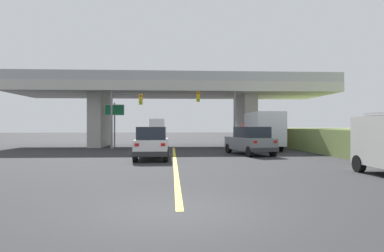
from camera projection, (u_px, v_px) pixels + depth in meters
The scene contains 10 objects.
ground at pixel (173, 146), 35.90m from camera, with size 160.00×160.00×0.00m, color #2B2B2D.
overpass_bridge at pixel (173, 97), 35.90m from camera, with size 31.56×9.45×7.08m.
lane_divider_stripe at pixel (175, 161), 20.75m from camera, with size 0.20×24.83×0.01m, color yellow.
suv_lead at pixel (152, 143), 21.55m from camera, with size 2.00×4.77×2.02m.
suv_crossing at pixel (250, 141), 24.99m from camera, with size 3.02×5.07×2.02m.
box_truck at pixel (262, 130), 30.40m from camera, with size 2.33×7.17×3.24m.
traffic_signal_nearside at pixel (222, 107), 31.77m from camera, with size 3.59×0.36×5.87m.
traffic_signal_farside at pixel (122, 110), 31.22m from camera, with size 2.85×0.36×5.48m.
highway_sign at pixel (114, 114), 33.18m from camera, with size 1.85×0.17×4.29m.
semi_truck_distant at pixel (157, 129), 57.51m from camera, with size 2.33×7.14×3.23m.
Camera 1 is at (-0.20, -8.36, 2.05)m, focal length 32.53 mm.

